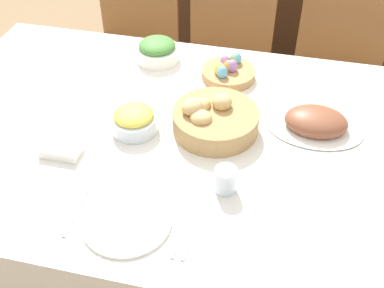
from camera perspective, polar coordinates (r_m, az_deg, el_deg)
name	(u,v)px	position (r m, az deg, el deg)	size (l,w,h in m)	color
ground_plane	(189,263)	(2.11, -0.32, -13.93)	(12.00, 12.00, 0.00)	#937551
dining_table	(189,207)	(1.82, -0.37, -7.53)	(1.84, 1.14, 0.72)	silver
chair_far_right	(335,68)	(2.40, 16.63, 8.59)	(0.46, 0.46, 0.91)	brown
chair_far_left	(132,44)	(2.52, -7.16, 11.72)	(0.45, 0.45, 0.91)	brown
chair_far_center	(225,55)	(2.41, 3.96, 10.49)	(0.44, 0.44, 0.91)	brown
bread_basket	(214,119)	(1.56, 2.60, 2.97)	(0.28, 0.28, 0.12)	#AD8451
egg_basket	(228,71)	(1.82, 4.32, 8.59)	(0.20, 0.20, 0.08)	#AD8451
ham_platter	(316,123)	(1.63, 14.46, 2.46)	(0.32, 0.22, 0.08)	white
pineapple_bowl	(134,120)	(1.57, -6.88, 2.84)	(0.15, 0.15, 0.09)	silver
green_salad_bowl	(157,50)	(1.92, -4.14, 11.01)	(0.17, 0.17, 0.09)	white
dinner_plate	(127,221)	(1.32, -7.74, -9.01)	(0.25, 0.25, 0.01)	white
fork	(76,212)	(1.37, -13.60, -7.83)	(0.01, 0.17, 0.00)	silver
knife	(180,231)	(1.29, -1.44, -10.31)	(0.01, 0.17, 0.00)	silver
spoon	(191,233)	(1.29, -0.13, -10.55)	(0.01, 0.17, 0.00)	silver
drinking_cup	(226,180)	(1.37, 4.00, -4.24)	(0.06, 0.06, 0.08)	silver
butter_dish	(61,150)	(1.54, -15.25, -0.68)	(0.12, 0.07, 0.03)	white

